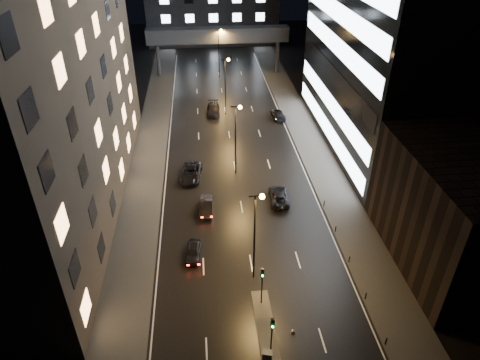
{
  "coord_description": "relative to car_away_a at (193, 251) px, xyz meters",
  "views": [
    {
      "loc": [
        -4.39,
        -22.69,
        31.65
      ],
      "look_at": [
        -0.19,
        19.99,
        4.0
      ],
      "focal_mm": 32.0,
      "sensor_mm": 36.0,
      "label": 1
    }
  ],
  "objects": [
    {
      "name": "building_left",
      "position": [
        -16.5,
        12.32,
        19.35
      ],
      "size": [
        15.0,
        48.0,
        40.0
      ],
      "primitive_type": "cube",
      "color": "#2D2319",
      "rests_on": "ground"
    },
    {
      "name": "streetlight_mid_b",
      "position": [
        6.16,
        36.32,
        5.85
      ],
      "size": [
        1.45,
        0.5,
        10.15
      ],
      "color": "black",
      "rests_on": "ground"
    },
    {
      "name": "streetlight_near",
      "position": [
        6.16,
        -3.68,
        5.85
      ],
      "size": [
        1.45,
        0.5,
        10.15
      ],
      "color": "black",
      "rests_on": "ground"
    },
    {
      "name": "traffic_signal_near",
      "position": [
        6.3,
        -7.19,
        2.45
      ],
      "size": [
        0.28,
        0.34,
        4.4
      ],
      "color": "black",
      "rests_on": "median_island"
    },
    {
      "name": "streetlight_mid_a",
      "position": [
        6.16,
        16.32,
        5.85
      ],
      "size": [
        1.45,
        0.5,
        10.15
      ],
      "color": "black",
      "rests_on": "ground"
    },
    {
      "name": "car_toward_a",
      "position": [
        10.81,
        9.19,
        0.05
      ],
      "size": [
        2.6,
        5.13,
        1.39
      ],
      "primitive_type": "imported",
      "rotation": [
        0.0,
        0.0,
        3.08
      ],
      "color": "black",
      "rests_on": "ground"
    },
    {
      "name": "car_away_b",
      "position": [
        1.61,
        7.84,
        0.07
      ],
      "size": [
        1.75,
        4.4,
        1.42
      ],
      "primitive_type": "imported",
      "rotation": [
        0.0,
        0.0,
        -0.06
      ],
      "color": "black",
      "rests_on": "ground"
    },
    {
      "name": "sidewalk_right",
      "position": [
        18.5,
        23.32,
        -0.57
      ],
      "size": [
        5.0,
        110.0,
        0.15
      ],
      "primitive_type": "cube",
      "color": "#383533",
      "rests_on": "ground"
    },
    {
      "name": "car_away_d",
      "position": [
        3.82,
        36.97,
        0.16
      ],
      "size": [
        2.49,
        5.64,
        1.61
      ],
      "primitive_type": "imported",
      "rotation": [
        0.0,
        0.0,
        -0.04
      ],
      "color": "black",
      "rests_on": "ground"
    },
    {
      "name": "cone_a",
      "position": [
        8.62,
        -10.68,
        -0.4
      ],
      "size": [
        0.39,
        0.39,
        0.49
      ],
      "primitive_type": "cone",
      "rotation": [
        0.0,
        0.0,
        0.17
      ],
      "color": "#FC520D",
      "rests_on": "ground"
    },
    {
      "name": "skybridge",
      "position": [
        6.0,
        58.32,
        7.69
      ],
      "size": [
        30.0,
        3.0,
        10.0
      ],
      "color": "#333335",
      "rests_on": "ground"
    },
    {
      "name": "car_away_a",
      "position": [
        0.0,
        0.0,
        0.0
      ],
      "size": [
        1.96,
        3.94,
        1.29
      ],
      "primitive_type": "imported",
      "rotation": [
        0.0,
        0.0,
        -0.12
      ],
      "color": "black",
      "rests_on": "ground"
    },
    {
      "name": "ground",
      "position": [
        6.0,
        28.32,
        -0.65
      ],
      "size": [
        160.0,
        160.0,
        0.0
      ],
      "primitive_type": "plane",
      "color": "black",
      "rests_on": "ground"
    },
    {
      "name": "utility_cabinet",
      "position": [
        5.9,
        -13.38,
        0.17
      ],
      "size": [
        0.9,
        0.76,
        1.33
      ],
      "primitive_type": "cube",
      "rotation": [
        0.0,
        0.0,
        -0.27
      ],
      "color": "#4E4E51",
      "rests_on": "median_island"
    },
    {
      "name": "car_away_c",
      "position": [
        -0.21,
        15.75,
        0.14
      ],
      "size": [
        3.33,
        5.92,
        1.56
      ],
      "primitive_type": "imported",
      "rotation": [
        0.0,
        0.0,
        -0.14
      ],
      "color": "black",
      "rests_on": "ground"
    },
    {
      "name": "building_right_low",
      "position": [
        26.0,
        -2.68,
        5.35
      ],
      "size": [
        10.0,
        18.0,
        12.0
      ],
      "primitive_type": "cube",
      "color": "black",
      "rests_on": "ground"
    },
    {
      "name": "sidewalk_left",
      "position": [
        -6.5,
        23.32,
        -0.57
      ],
      "size": [
        5.0,
        110.0,
        0.15
      ],
      "primitive_type": "cube",
      "color": "#383533",
      "rests_on": "ground"
    },
    {
      "name": "bollard_row",
      "position": [
        16.2,
        -5.18,
        -0.2
      ],
      "size": [
        0.12,
        25.12,
        0.9
      ],
      "color": "black",
      "rests_on": "ground"
    },
    {
      "name": "car_toward_b",
      "position": [
        15.0,
        33.88,
        0.07
      ],
      "size": [
        2.38,
        5.05,
        1.42
      ],
      "primitive_type": "imported",
      "rotation": [
        0.0,
        0.0,
        3.22
      ],
      "color": "black",
      "rests_on": "ground"
    },
    {
      "name": "median_island",
      "position": [
        6.3,
        -9.68,
        -0.57
      ],
      "size": [
        1.6,
        8.0,
        0.15
      ],
      "primitive_type": "cube",
      "color": "#383533",
      "rests_on": "ground"
    },
    {
      "name": "traffic_signal_far",
      "position": [
        6.3,
        -12.69,
        2.45
      ],
      "size": [
        0.28,
        0.34,
        4.4
      ],
      "color": "black",
      "rests_on": "median_island"
    },
    {
      "name": "streetlight_far",
      "position": [
        6.16,
        56.32,
        5.85
      ],
      "size": [
        1.45,
        0.5,
        10.15
      ],
      "color": "black",
      "rests_on": "ground"
    }
  ]
}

